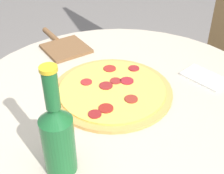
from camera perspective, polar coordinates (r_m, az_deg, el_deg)
table at (r=1.02m, az=1.62°, el=-9.69°), size 0.97×0.97×0.76m
pizza at (r=0.93m, az=0.00°, el=-0.61°), size 0.36×0.36×0.02m
beer_bottle at (r=0.66m, az=-9.92°, el=-8.78°), size 0.07×0.07×0.27m
pizza_paddle at (r=1.19m, az=-8.92°, el=7.42°), size 0.28×0.18×0.02m
napkin at (r=1.04m, az=16.50°, el=1.69°), size 0.16×0.12×0.01m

